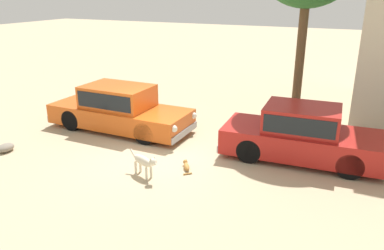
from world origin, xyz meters
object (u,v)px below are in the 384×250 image
Objects in this scene: parked_sedan_nearest at (119,108)px; stray_dog_spotted at (145,162)px; stray_cat at (186,166)px; parked_sedan_second at (302,134)px.

parked_sedan_nearest is 4.71× the size of stray_dog_spotted.
stray_dog_spotted is 1.14m from stray_cat.
parked_sedan_second reaches higher than stray_cat.
stray_cat is at bearing 70.42° from stray_dog_spotted.
parked_sedan_nearest is at bearing 178.04° from parked_sedan_second.
stray_dog_spotted is 1.71× the size of stray_cat.
parked_sedan_nearest reaches higher than stray_dog_spotted.
stray_cat is at bearing -146.84° from parked_sedan_second.
parked_sedan_second is 4.27× the size of stray_dog_spotted.
stray_dog_spotted is at bearing -143.69° from parked_sedan_second.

